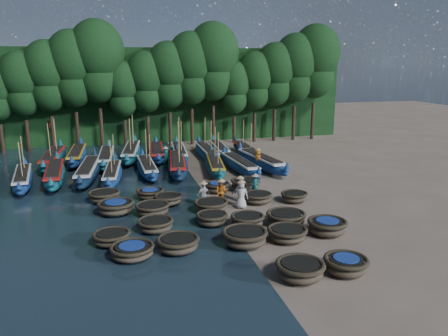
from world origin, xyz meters
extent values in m
plane|color=#816F5E|center=(0.00, 0.00, 0.00)|extent=(120.00, 120.00, 0.00)
cube|color=black|center=(0.00, 23.50, 5.00)|extent=(40.00, 3.00, 10.00)
ellipsoid|color=#4D4030|center=(1.26, -10.26, 0.34)|extent=(2.19, 2.19, 0.68)
torus|color=#372F21|center=(1.26, -10.26, 0.66)|extent=(2.03, 2.03, 0.20)
cylinder|color=black|center=(1.26, -10.26, 0.70)|extent=(1.53, 1.53, 0.06)
ellipsoid|color=#4D4030|center=(3.29, -10.29, 0.33)|extent=(1.78, 1.78, 0.65)
torus|color=#372F21|center=(3.29, -10.29, 0.63)|extent=(1.87, 1.87, 0.20)
cylinder|color=black|center=(3.29, -10.29, 0.67)|extent=(1.41, 1.41, 0.06)
cylinder|color=navy|center=(3.29, -10.29, 0.71)|extent=(1.08, 1.08, 0.04)
ellipsoid|color=#4D4030|center=(-5.18, -6.61, 0.29)|extent=(2.44, 2.44, 0.58)
torus|color=#372F21|center=(-5.18, -6.61, 0.56)|extent=(1.99, 1.99, 0.17)
cylinder|color=black|center=(-5.18, -6.61, 0.59)|extent=(1.52, 1.52, 0.05)
cylinder|color=navy|center=(-5.18, -6.61, 0.63)|extent=(1.17, 1.17, 0.03)
ellipsoid|color=#4D4030|center=(-3.09, -6.42, 0.32)|extent=(1.95, 1.95, 0.65)
torus|color=#372F21|center=(-3.09, -6.42, 0.63)|extent=(1.99, 1.99, 0.20)
cylinder|color=black|center=(-3.09, -6.42, 0.67)|extent=(1.51, 1.51, 0.06)
ellipsoid|color=#4D4030|center=(0.07, -6.55, 0.36)|extent=(2.35, 2.35, 0.72)
torus|color=#372F21|center=(0.07, -6.55, 0.70)|extent=(2.22, 2.22, 0.22)
cylinder|color=black|center=(0.07, -6.55, 0.74)|extent=(1.68, 1.68, 0.07)
ellipsoid|color=#4D4030|center=(2.27, -6.49, 0.30)|extent=(2.40, 2.40, 0.61)
torus|color=#372F21|center=(2.27, -6.49, 0.59)|extent=(1.99, 1.99, 0.18)
cylinder|color=black|center=(2.27, -6.49, 0.62)|extent=(1.51, 1.51, 0.06)
ellipsoid|color=#4D4030|center=(4.53, -6.27, 0.35)|extent=(2.41, 2.41, 0.71)
torus|color=#372F21|center=(4.53, -6.27, 0.69)|extent=(2.02, 2.02, 0.22)
cylinder|color=black|center=(4.53, -6.27, 0.73)|extent=(1.52, 1.52, 0.06)
cylinder|color=navy|center=(4.53, -6.27, 0.77)|extent=(1.17, 1.17, 0.04)
ellipsoid|color=#4D4030|center=(-6.06, -4.81, 0.29)|extent=(1.93, 1.93, 0.57)
torus|color=#372F21|center=(-6.06, -4.81, 0.55)|extent=(1.82, 1.82, 0.17)
cylinder|color=black|center=(-6.06, -4.81, 0.59)|extent=(1.38, 1.38, 0.05)
ellipsoid|color=#4D4030|center=(-3.86, -3.69, 0.30)|extent=(2.01, 2.01, 0.61)
torus|color=#372F21|center=(-3.86, -3.69, 0.59)|extent=(1.88, 1.88, 0.18)
cylinder|color=black|center=(-3.86, -3.69, 0.63)|extent=(1.43, 1.43, 0.06)
ellipsoid|color=#4D4030|center=(-0.83, -3.49, 0.30)|extent=(1.79, 1.79, 0.60)
torus|color=#372F21|center=(-0.83, -3.49, 0.58)|extent=(1.73, 1.73, 0.18)
cylinder|color=black|center=(-0.83, -3.49, 0.62)|extent=(1.30, 1.30, 0.05)
ellipsoid|color=#4D4030|center=(0.92, -4.28, 0.32)|extent=(1.92, 1.92, 0.63)
torus|color=#372F21|center=(0.92, -4.28, 0.62)|extent=(1.82, 1.82, 0.19)
cylinder|color=black|center=(0.92, -4.28, 0.65)|extent=(1.37, 1.37, 0.06)
ellipsoid|color=#4D4030|center=(3.03, -4.46, 0.32)|extent=(2.59, 2.59, 0.65)
torus|color=#372F21|center=(3.03, -4.46, 0.63)|extent=(2.15, 2.15, 0.20)
cylinder|color=black|center=(3.03, -4.46, 0.66)|extent=(1.64, 1.64, 0.06)
ellipsoid|color=#4D4030|center=(-5.80, -0.46, 0.34)|extent=(2.34, 2.34, 0.69)
torus|color=#372F21|center=(-5.80, -0.46, 0.67)|extent=(2.11, 2.11, 0.21)
cylinder|color=black|center=(-5.80, -0.46, 0.71)|extent=(1.59, 1.59, 0.06)
cylinder|color=navy|center=(-5.80, -0.46, 0.75)|extent=(1.23, 1.23, 0.04)
ellipsoid|color=#4D4030|center=(-3.77, -1.11, 0.30)|extent=(2.36, 2.36, 0.61)
torus|color=#372F21|center=(-3.77, -1.11, 0.59)|extent=(1.97, 1.97, 0.18)
cylinder|color=black|center=(-3.77, -1.11, 0.63)|extent=(1.49, 1.49, 0.06)
ellipsoid|color=#4D4030|center=(-0.40, -1.42, 0.31)|extent=(1.90, 1.90, 0.62)
torus|color=#372F21|center=(-0.40, -1.42, 0.60)|extent=(2.02, 2.02, 0.19)
cylinder|color=black|center=(-0.40, -1.42, 0.64)|extent=(1.54, 1.54, 0.06)
ellipsoid|color=#4D4030|center=(2.76, -0.57, 0.30)|extent=(2.13, 2.13, 0.59)
torus|color=#372F21|center=(2.76, -0.57, 0.58)|extent=(1.80, 1.80, 0.18)
cylinder|color=black|center=(2.76, -0.57, 0.61)|extent=(1.36, 1.36, 0.05)
ellipsoid|color=#4D4030|center=(5.05, -0.90, 0.28)|extent=(1.99, 1.99, 0.56)
torus|color=#372F21|center=(5.05, -0.90, 0.55)|extent=(1.69, 1.69, 0.17)
cylinder|color=black|center=(5.05, -0.90, 0.58)|extent=(1.28, 1.28, 0.05)
ellipsoid|color=#4D4030|center=(-6.46, 2.01, 0.32)|extent=(2.26, 2.26, 0.64)
torus|color=#372F21|center=(-6.46, 2.01, 0.62)|extent=(1.98, 1.98, 0.19)
cylinder|color=black|center=(-6.46, 2.01, 0.66)|extent=(1.50, 1.50, 0.06)
ellipsoid|color=#4D4030|center=(-3.62, 2.02, 0.28)|extent=(1.86, 1.86, 0.56)
torus|color=#372F21|center=(-3.62, 2.02, 0.54)|extent=(1.78, 1.78, 0.17)
cylinder|color=black|center=(-3.62, 2.02, 0.58)|extent=(1.35, 1.35, 0.05)
cylinder|color=navy|center=(-3.62, 2.02, 0.61)|extent=(1.04, 1.04, 0.03)
ellipsoid|color=#4D4030|center=(-2.64, 0.47, 0.29)|extent=(1.88, 1.88, 0.59)
torus|color=#372F21|center=(-2.64, 0.47, 0.57)|extent=(1.74, 1.74, 0.18)
cylinder|color=black|center=(-2.64, 0.47, 0.61)|extent=(1.31, 1.31, 0.05)
ellipsoid|color=#4D4030|center=(0.86, 2.31, 0.30)|extent=(1.94, 1.94, 0.60)
torus|color=#372F21|center=(0.86, 2.31, 0.58)|extent=(1.73, 1.73, 0.18)
cylinder|color=black|center=(0.86, 2.31, 0.62)|extent=(1.30, 1.30, 0.05)
cylinder|color=navy|center=(0.86, 2.31, 0.65)|extent=(1.00, 1.00, 0.04)
ellipsoid|color=#4D4030|center=(2.82, 2.19, 0.37)|extent=(1.97, 1.97, 0.73)
torus|color=#372F21|center=(2.82, 2.19, 0.71)|extent=(2.05, 2.05, 0.22)
cylinder|color=black|center=(2.82, 2.19, 0.76)|extent=(1.54, 1.54, 0.07)
ellipsoid|color=navy|center=(-12.09, 7.34, 0.48)|extent=(2.34, 7.86, 0.97)
cone|color=navy|center=(-12.55, 11.09, 1.11)|extent=(0.43, 0.43, 0.58)
cone|color=navy|center=(-11.62, 3.59, 1.07)|extent=(0.43, 0.43, 0.48)
cube|color=silver|center=(-12.09, 7.34, 0.89)|extent=(1.75, 6.08, 0.12)
cube|color=black|center=(-12.09, 7.34, 0.97)|extent=(1.39, 5.28, 0.10)
cylinder|color=#997F4C|center=(-12.14, 8.50, 2.03)|extent=(0.07, 0.23, 2.71)
cylinder|color=#997F4C|center=(-11.81, 5.91, 2.03)|extent=(0.07, 0.23, 2.71)
plane|color=red|center=(-11.67, 5.93, 3.22)|extent=(0.00, 0.34, 0.34)
ellipsoid|color=#105D60|center=(-10.01, 7.88, 0.53)|extent=(2.04, 8.57, 1.06)
cone|color=#105D60|center=(-10.27, 12.01, 1.22)|extent=(0.47, 0.47, 0.64)
cone|color=#105D60|center=(-9.76, 3.75, 1.17)|extent=(0.47, 0.47, 0.53)
cube|color=#B31916|center=(-10.01, 7.88, 0.98)|extent=(1.51, 6.63, 0.13)
cube|color=black|center=(-10.01, 7.88, 1.06)|extent=(1.17, 5.77, 0.11)
ellipsoid|color=#0E2034|center=(-7.66, 8.08, 0.55)|extent=(2.30, 8.87, 1.10)
cone|color=#0E2034|center=(-7.30, 12.34, 1.26)|extent=(0.48, 0.48, 0.66)
cone|color=#0E2034|center=(-8.02, 3.82, 1.21)|extent=(0.48, 0.48, 0.55)
cube|color=silver|center=(-7.66, 8.08, 1.01)|extent=(1.71, 6.87, 0.13)
cube|color=black|center=(-7.66, 8.08, 1.10)|extent=(1.34, 5.97, 0.11)
ellipsoid|color=navy|center=(-5.93, 7.11, 0.47)|extent=(1.96, 7.60, 0.94)
cone|color=navy|center=(-5.63, 10.76, 1.08)|extent=(0.41, 0.41, 0.56)
cone|color=navy|center=(-6.23, 3.46, 1.03)|extent=(0.41, 0.41, 0.47)
cube|color=silver|center=(-5.93, 7.11, 0.86)|extent=(1.46, 5.89, 0.11)
cube|color=black|center=(-5.93, 7.11, 0.94)|extent=(1.14, 5.12, 0.09)
cylinder|color=#997F4C|center=(-5.74, 8.22, 1.97)|extent=(0.07, 0.22, 2.63)
cylinder|color=#997F4C|center=(-5.95, 5.70, 1.97)|extent=(0.07, 0.22, 2.63)
plane|color=red|center=(-5.81, 5.69, 3.12)|extent=(0.00, 0.33, 0.33)
ellipsoid|color=navy|center=(-3.28, 8.43, 0.48)|extent=(1.61, 7.75, 0.96)
cone|color=navy|center=(-3.39, 12.19, 1.11)|extent=(0.42, 0.42, 0.58)
cone|color=navy|center=(-3.17, 4.67, 1.06)|extent=(0.42, 0.42, 0.48)
cube|color=silver|center=(-3.28, 8.43, 0.89)|extent=(1.18, 6.00, 0.12)
cube|color=black|center=(-3.28, 8.43, 0.96)|extent=(0.90, 5.23, 0.10)
cylinder|color=#997F4C|center=(-3.22, 9.59, 2.02)|extent=(0.07, 0.23, 2.70)
cylinder|color=#997F4C|center=(-3.14, 6.99, 2.02)|extent=(0.07, 0.23, 2.70)
plane|color=red|center=(-3.00, 6.99, 3.20)|extent=(0.00, 0.34, 0.34)
ellipsoid|color=#0E2034|center=(-0.86, 8.57, 0.55)|extent=(2.73, 8.95, 1.10)
cone|color=#0E2034|center=(-0.30, 12.83, 1.27)|extent=(0.49, 0.49, 0.66)
cone|color=#0E2034|center=(-1.43, 4.30, 1.21)|extent=(0.49, 0.49, 0.55)
cube|color=#B31916|center=(-0.86, 8.57, 1.01)|extent=(2.04, 6.93, 0.13)
cube|color=black|center=(-0.86, 8.57, 1.10)|extent=(1.63, 6.02, 0.11)
cylinder|color=#997F4C|center=(-0.58, 9.87, 2.32)|extent=(0.08, 0.26, 3.09)
cylinder|color=#997F4C|center=(-0.97, 6.91, 2.32)|extent=(0.08, 0.26, 3.09)
plane|color=red|center=(-0.81, 6.89, 3.66)|extent=(0.00, 0.39, 0.39)
ellipsoid|color=#105D60|center=(2.01, 7.76, 0.49)|extent=(2.50, 7.97, 0.98)
cone|color=#105D60|center=(2.55, 11.54, 1.13)|extent=(0.43, 0.43, 0.59)
cone|color=#105D60|center=(1.47, 3.97, 1.08)|extent=(0.43, 0.43, 0.49)
cube|color=gold|center=(2.01, 7.76, 0.90)|extent=(1.88, 6.16, 0.12)
cube|color=black|center=(2.01, 7.76, 0.98)|extent=(1.50, 5.35, 0.10)
cylinder|color=#997F4C|center=(2.27, 8.91, 2.06)|extent=(0.07, 0.23, 2.75)
cylinder|color=#997F4C|center=(1.90, 6.29, 2.06)|extent=(0.07, 0.23, 2.75)
plane|color=red|center=(2.04, 6.27, 3.26)|extent=(0.00, 0.34, 0.34)
ellipsoid|color=navy|center=(3.95, 7.45, 0.50)|extent=(2.00, 8.09, 1.00)
cone|color=navy|center=(3.67, 11.35, 1.15)|extent=(0.44, 0.44, 0.60)
cone|color=navy|center=(4.22, 3.56, 1.10)|extent=(0.44, 0.44, 0.50)
cube|color=silver|center=(3.95, 7.45, 0.92)|extent=(1.49, 6.27, 0.12)
cube|color=black|center=(3.95, 7.45, 1.00)|extent=(1.16, 5.45, 0.10)
ellipsoid|color=navy|center=(5.92, 7.98, 0.55)|extent=(2.67, 8.87, 1.09)
cone|color=navy|center=(5.38, 12.21, 1.26)|extent=(0.48, 0.48, 0.66)
cone|color=navy|center=(6.46, 3.75, 1.20)|extent=(0.48, 0.48, 0.55)
cube|color=silver|center=(5.92, 7.98, 1.01)|extent=(2.00, 6.87, 0.13)
cube|color=black|center=(5.92, 7.98, 1.09)|extent=(1.59, 5.96, 0.11)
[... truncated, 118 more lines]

